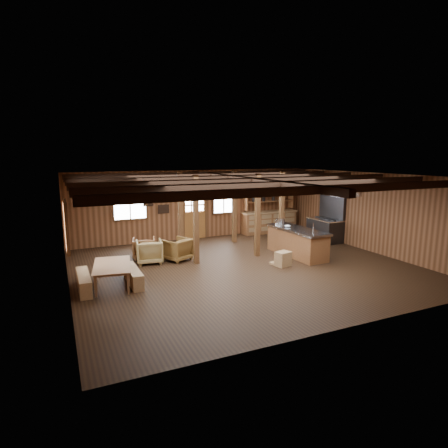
{
  "coord_description": "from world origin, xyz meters",
  "views": [
    {
      "loc": [
        -5.13,
        -9.85,
        3.4
      ],
      "look_at": [
        -0.24,
        0.98,
        1.21
      ],
      "focal_mm": 30.0,
      "sensor_mm": 36.0,
      "label": 1
    }
  ],
  "objects_px": {
    "commercial_range": "(326,226)",
    "armchair_c": "(149,251)",
    "kitchen_island": "(297,242)",
    "dining_table": "(114,275)",
    "armchair_b": "(144,248)",
    "armchair_a": "(177,249)"
  },
  "relations": [
    {
      "from": "armchair_c",
      "to": "armchair_b",
      "type": "bearing_deg",
      "value": -79.44
    },
    {
      "from": "commercial_range",
      "to": "armchair_c",
      "type": "bearing_deg",
      "value": -178.32
    },
    {
      "from": "kitchen_island",
      "to": "armchair_b",
      "type": "xyz_separation_m",
      "value": [
        -4.85,
        1.86,
        -0.14
      ]
    },
    {
      "from": "kitchen_island",
      "to": "armchair_a",
      "type": "relative_size",
      "value": 3.15
    },
    {
      "from": "commercial_range",
      "to": "dining_table",
      "type": "relative_size",
      "value": 1.13
    },
    {
      "from": "dining_table",
      "to": "armchair_c",
      "type": "relative_size",
      "value": 2.04
    },
    {
      "from": "armchair_b",
      "to": "armchair_c",
      "type": "height_order",
      "value": "armchair_c"
    },
    {
      "from": "dining_table",
      "to": "armchair_b",
      "type": "distance_m",
      "value": 2.77
    },
    {
      "from": "kitchen_island",
      "to": "armchair_c",
      "type": "relative_size",
      "value": 3.11
    },
    {
      "from": "kitchen_island",
      "to": "armchair_b",
      "type": "height_order",
      "value": "kitchen_island"
    },
    {
      "from": "kitchen_island",
      "to": "dining_table",
      "type": "distance_m",
      "value": 6.2
    },
    {
      "from": "dining_table",
      "to": "armchair_b",
      "type": "xyz_separation_m",
      "value": [
        1.33,
        2.43,
        0.04
      ]
    },
    {
      "from": "commercial_range",
      "to": "armchair_a",
      "type": "bearing_deg",
      "value": -177.41
    },
    {
      "from": "commercial_range",
      "to": "armchair_a",
      "type": "distance_m",
      "value": 6.31
    },
    {
      "from": "dining_table",
      "to": "commercial_range",
      "type": "bearing_deg",
      "value": -68.07
    },
    {
      "from": "dining_table",
      "to": "armchair_a",
      "type": "bearing_deg",
      "value": -44.31
    },
    {
      "from": "armchair_a",
      "to": "armchair_c",
      "type": "relative_size",
      "value": 0.99
    },
    {
      "from": "armchair_a",
      "to": "armchair_c",
      "type": "height_order",
      "value": "armchair_c"
    },
    {
      "from": "commercial_range",
      "to": "armchair_b",
      "type": "distance_m",
      "value": 7.24
    },
    {
      "from": "kitchen_island",
      "to": "dining_table",
      "type": "height_order",
      "value": "kitchen_island"
    },
    {
      "from": "dining_table",
      "to": "armchair_b",
      "type": "bearing_deg",
      "value": -19.69
    },
    {
      "from": "commercial_range",
      "to": "dining_table",
      "type": "bearing_deg",
      "value": -167.06
    }
  ]
}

